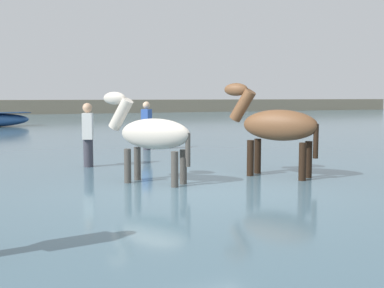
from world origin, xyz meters
name	(u,v)px	position (x,y,z in m)	size (l,w,h in m)	color
ground_plane	(203,209)	(0.00, 0.00, 0.00)	(120.00, 120.00, 0.00)	#756B56
water_surface	(80,143)	(0.00, 10.00, 0.15)	(90.00, 90.00, 0.29)	#476675
horse_lead_pinto	(151,136)	(-0.50, 0.97, 1.09)	(1.33, 1.48, 1.84)	beige
horse_trailing_bay	(275,128)	(1.80, 0.70, 1.19)	(1.34, 1.70, 2.02)	brown
person_wading_mid	(147,129)	(1.07, 5.91, 0.87)	(0.36, 0.37, 1.63)	#383842
person_spectator_far	(88,140)	(-1.09, 3.30, 0.87)	(0.29, 0.37, 1.63)	#383842
far_shoreline	(20,109)	(0.00, 36.52, 0.75)	(80.00, 2.40, 1.50)	gray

